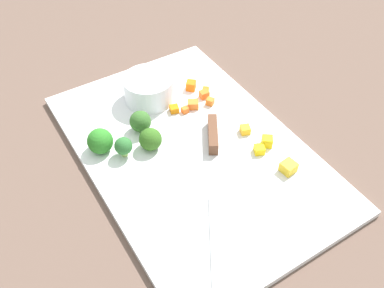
# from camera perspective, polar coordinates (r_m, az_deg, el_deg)

# --- Properties ---
(ground_plane) EXTENTS (4.00, 4.00, 0.00)m
(ground_plane) POSITION_cam_1_polar(r_m,az_deg,el_deg) (0.72, 0.00, -1.22)
(ground_plane) COLOR brown
(cutting_board) EXTENTS (0.51, 0.33, 0.01)m
(cutting_board) POSITION_cam_1_polar(r_m,az_deg,el_deg) (0.71, 0.00, -0.89)
(cutting_board) COLOR white
(cutting_board) RESTS_ON ground_plane
(prep_bowl) EXTENTS (0.09, 0.09, 0.05)m
(prep_bowl) POSITION_cam_1_polar(r_m,az_deg,el_deg) (0.79, -5.55, 7.50)
(prep_bowl) COLOR white
(prep_bowl) RESTS_ON cutting_board
(chef_knife) EXTENTS (0.30, 0.19, 0.02)m
(chef_knife) POSITION_cam_1_polar(r_m,az_deg,el_deg) (0.67, 2.98, -2.51)
(chef_knife) COLOR silver
(chef_knife) RESTS_ON cutting_board
(carrot_dice_0) EXTENTS (0.02, 0.02, 0.02)m
(carrot_dice_0) POSITION_cam_1_polar(r_m,az_deg,el_deg) (0.82, -0.14, 7.86)
(carrot_dice_0) COLOR orange
(carrot_dice_0) RESTS_ON cutting_board
(carrot_dice_1) EXTENTS (0.02, 0.02, 0.01)m
(carrot_dice_1) POSITION_cam_1_polar(r_m,az_deg,el_deg) (0.81, 1.84, 7.20)
(carrot_dice_1) COLOR orange
(carrot_dice_1) RESTS_ON cutting_board
(carrot_dice_2) EXTENTS (0.01, 0.02, 0.01)m
(carrot_dice_2) POSITION_cam_1_polar(r_m,az_deg,el_deg) (0.80, 1.64, 6.68)
(carrot_dice_2) COLOR orange
(carrot_dice_2) RESTS_ON cutting_board
(carrot_dice_3) EXTENTS (0.02, 0.03, 0.01)m
(carrot_dice_3) POSITION_cam_1_polar(r_m,az_deg,el_deg) (0.78, 0.14, 5.33)
(carrot_dice_3) COLOR orange
(carrot_dice_3) RESTS_ON cutting_board
(carrot_dice_4) EXTENTS (0.02, 0.02, 0.01)m
(carrot_dice_4) POSITION_cam_1_polar(r_m,az_deg,el_deg) (0.78, 2.45, 5.71)
(carrot_dice_4) COLOR orange
(carrot_dice_4) RESTS_ON cutting_board
(carrot_dice_5) EXTENTS (0.02, 0.02, 0.01)m
(carrot_dice_5) POSITION_cam_1_polar(r_m,az_deg,el_deg) (0.77, -2.41, 4.72)
(carrot_dice_5) COLOR orange
(carrot_dice_5) RESTS_ON cutting_board
(carrot_dice_6) EXTENTS (0.01, 0.01, 0.01)m
(carrot_dice_6) POSITION_cam_1_polar(r_m,az_deg,el_deg) (0.77, -0.94, 4.59)
(carrot_dice_6) COLOR orange
(carrot_dice_6) RESTS_ON cutting_board
(pepper_dice_0) EXTENTS (0.02, 0.02, 0.01)m
(pepper_dice_0) POSITION_cam_1_polar(r_m,az_deg,el_deg) (0.70, 9.03, -0.74)
(pepper_dice_0) COLOR yellow
(pepper_dice_0) RESTS_ON cutting_board
(pepper_dice_1) EXTENTS (0.02, 0.02, 0.02)m
(pepper_dice_1) POSITION_cam_1_polar(r_m,az_deg,el_deg) (0.68, 12.82, -3.05)
(pepper_dice_1) COLOR yellow
(pepper_dice_1) RESTS_ON cutting_board
(pepper_dice_2) EXTENTS (0.02, 0.02, 0.02)m
(pepper_dice_2) POSITION_cam_1_polar(r_m,az_deg,el_deg) (0.72, 10.05, 0.34)
(pepper_dice_2) COLOR yellow
(pepper_dice_2) RESTS_ON cutting_board
(pepper_dice_3) EXTENTS (0.02, 0.02, 0.01)m
(pepper_dice_3) POSITION_cam_1_polar(r_m,az_deg,el_deg) (0.73, 7.15, 1.92)
(pepper_dice_3) COLOR yellow
(pepper_dice_3) RESTS_ON cutting_board
(broccoli_floret_0) EXTENTS (0.03, 0.03, 0.04)m
(broccoli_floret_0) POSITION_cam_1_polar(r_m,az_deg,el_deg) (0.69, -9.19, -0.30)
(broccoli_floret_0) COLOR #92B75D
(broccoli_floret_0) RESTS_ON cutting_board
(broccoli_floret_1) EXTENTS (0.04, 0.04, 0.04)m
(broccoli_floret_1) POSITION_cam_1_polar(r_m,az_deg,el_deg) (0.73, -6.94, 3.00)
(broccoli_floret_1) COLOR #87B65F
(broccoli_floret_1) RESTS_ON cutting_board
(broccoli_floret_2) EXTENTS (0.04, 0.04, 0.04)m
(broccoli_floret_2) POSITION_cam_1_polar(r_m,az_deg,el_deg) (0.70, -5.59, 0.61)
(broccoli_floret_2) COLOR #92B557
(broccoli_floret_2) RESTS_ON cutting_board
(broccoli_floret_3) EXTENTS (0.04, 0.04, 0.04)m
(broccoli_floret_3) POSITION_cam_1_polar(r_m,az_deg,el_deg) (0.71, -12.23, 0.37)
(broccoli_floret_3) COLOR #87B464
(broccoli_floret_3) RESTS_ON cutting_board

